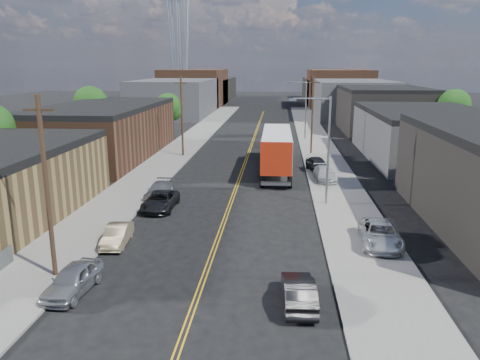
% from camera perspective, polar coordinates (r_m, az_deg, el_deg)
% --- Properties ---
extents(ground, '(260.00, 260.00, 0.00)m').
position_cam_1_polar(ground, '(73.89, 1.67, 5.02)').
color(ground, black).
rests_on(ground, ground).
extents(centerline, '(0.32, 120.00, 0.01)m').
position_cam_1_polar(centerline, '(59.15, 0.86, 2.78)').
color(centerline, gold).
rests_on(centerline, ground).
extents(sidewalk_left, '(5.00, 140.00, 0.15)m').
position_cam_1_polar(sidewalk_left, '(60.52, -8.16, 2.96)').
color(sidewalk_left, slate).
rests_on(sidewalk_left, ground).
extents(sidewalk_right, '(5.00, 140.00, 0.15)m').
position_cam_1_polar(sidewalk_right, '(59.26, 10.07, 2.65)').
color(sidewalk_right, slate).
rests_on(sidewalk_right, ground).
extents(warehouse_brown, '(12.00, 26.00, 6.60)m').
position_cam_1_polar(warehouse_brown, '(61.53, -16.25, 5.77)').
color(warehouse_brown, '#4E301F').
rests_on(warehouse_brown, ground).
extents(industrial_right_b, '(14.00, 24.00, 6.10)m').
position_cam_1_polar(industrial_right_b, '(62.16, 21.70, 5.19)').
color(industrial_right_b, '#313133').
rests_on(industrial_right_b, ground).
extents(industrial_right_c, '(14.00, 22.00, 7.60)m').
position_cam_1_polar(industrial_right_c, '(87.12, 16.91, 8.31)').
color(industrial_right_c, black).
rests_on(industrial_right_c, ground).
extents(skyline_left_a, '(16.00, 30.00, 8.00)m').
position_cam_1_polar(skyline_left_a, '(110.77, -7.83, 9.96)').
color(skyline_left_a, '#313133').
rests_on(skyline_left_a, ground).
extents(skyline_right_a, '(16.00, 30.00, 8.00)m').
position_cam_1_polar(skyline_right_a, '(109.33, 13.41, 9.66)').
color(skyline_right_a, '#313133').
rests_on(skyline_right_a, ground).
extents(skyline_left_b, '(16.00, 26.00, 10.00)m').
position_cam_1_polar(skyline_left_b, '(135.19, -5.52, 11.14)').
color(skyline_left_b, '#4E301F').
rests_on(skyline_left_b, ground).
extents(skyline_right_b, '(16.00, 26.00, 10.00)m').
position_cam_1_polar(skyline_right_b, '(134.01, 11.88, 10.89)').
color(skyline_right_b, '#4E301F').
rests_on(skyline_right_b, ground).
extents(skyline_left_c, '(16.00, 40.00, 7.00)m').
position_cam_1_polar(skyline_left_c, '(154.96, -4.18, 10.96)').
color(skyline_left_c, black).
rests_on(skyline_left_c, ground).
extents(skyline_right_c, '(16.00, 40.00, 7.00)m').
position_cam_1_polar(skyline_right_c, '(153.94, 10.97, 10.73)').
color(skyline_right_c, black).
rests_on(skyline_right_c, ground).
extents(streetlight_near, '(3.39, 0.25, 9.00)m').
position_cam_1_polar(streetlight_near, '(38.55, 10.17, 4.58)').
color(streetlight_near, gray).
rests_on(streetlight_near, ground).
extents(streetlight_far, '(3.39, 0.25, 9.00)m').
position_cam_1_polar(streetlight_far, '(73.24, 7.72, 9.02)').
color(streetlight_far, gray).
rests_on(streetlight_far, ground).
extents(utility_pole_left_near, '(1.60, 0.26, 10.00)m').
position_cam_1_polar(utility_pole_left_near, '(26.69, -22.51, -0.83)').
color(utility_pole_left_near, black).
rests_on(utility_pole_left_near, ground).
extents(utility_pole_left_far, '(1.60, 0.26, 10.00)m').
position_cam_1_polar(utility_pole_left_far, '(59.49, -7.10, 7.74)').
color(utility_pole_left_far, black).
rests_on(utility_pole_left_far, ground).
extents(utility_pole_right, '(1.60, 0.26, 10.00)m').
position_cam_1_polar(utility_pole_right, '(61.36, 8.81, 7.87)').
color(utility_pole_right, black).
rests_on(utility_pole_right, ground).
extents(tree_left_mid, '(5.10, 5.04, 8.37)m').
position_cam_1_polar(tree_left_mid, '(73.65, -17.70, 8.64)').
color(tree_left_mid, black).
rests_on(tree_left_mid, ground).
extents(tree_left_far, '(4.35, 4.20, 6.97)m').
position_cam_1_polar(tree_left_far, '(77.31, -8.72, 8.67)').
color(tree_left_far, black).
rests_on(tree_left_far, ground).
extents(tree_right_far, '(4.85, 4.76, 7.91)m').
position_cam_1_polar(tree_right_far, '(77.67, 24.67, 8.05)').
color(tree_right_far, black).
rests_on(tree_right_far, ground).
extents(semi_truck, '(3.02, 17.29, 4.54)m').
position_cam_1_polar(semi_truck, '(51.68, 4.51, 4.02)').
color(semi_truck, silver).
rests_on(semi_truck, ground).
extents(car_left_a, '(2.09, 4.43, 1.46)m').
position_cam_1_polar(car_left_a, '(25.93, -19.68, -11.35)').
color(car_left_a, '#A3A5A8').
rests_on(car_left_a, ground).
extents(car_left_b, '(1.68, 4.02, 1.29)m').
position_cam_1_polar(car_left_b, '(31.64, -14.75, -6.51)').
color(car_left_b, '#9B8865').
rests_on(car_left_b, ground).
extents(car_left_c, '(2.34, 5.06, 1.41)m').
position_cam_1_polar(car_left_c, '(38.39, -9.68, -2.52)').
color(car_left_c, black).
rests_on(car_left_c, ground).
extents(car_left_d, '(1.96, 4.67, 1.35)m').
position_cam_1_polar(car_left_d, '(41.67, -9.79, -1.26)').
color(car_left_d, gray).
rests_on(car_left_d, ground).
extents(car_right_oncoming, '(1.73, 4.39, 1.42)m').
position_cam_1_polar(car_right_oncoming, '(23.52, 7.16, -13.35)').
color(car_right_oncoming, black).
rests_on(car_right_oncoming, ground).
extents(car_right_lot_a, '(2.79, 5.43, 1.47)m').
position_cam_1_polar(car_right_lot_a, '(31.47, 16.74, -6.30)').
color(car_right_lot_a, silver).
rests_on(car_right_lot_a, sidewalk_right).
extents(car_right_lot_b, '(2.23, 4.71, 1.33)m').
position_cam_1_polar(car_right_lot_b, '(47.49, 10.28, 0.77)').
color(car_right_lot_b, '#BBBBBB').
rests_on(car_right_lot_b, sidewalk_right).
extents(car_right_lot_c, '(2.71, 4.78, 1.53)m').
position_cam_1_polar(car_right_lot_c, '(51.34, 9.43, 1.91)').
color(car_right_lot_c, black).
rests_on(car_right_lot_c, sidewalk_right).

